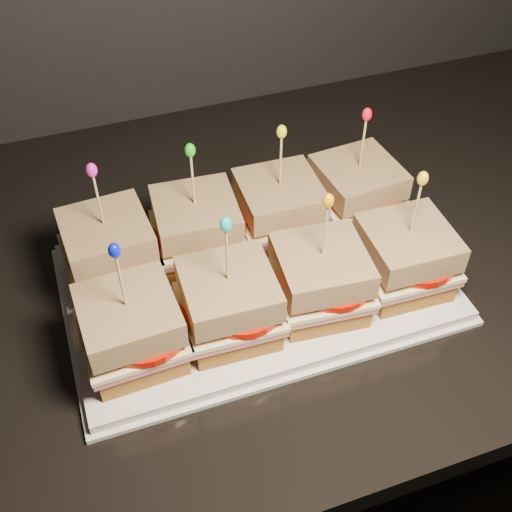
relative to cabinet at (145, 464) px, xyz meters
name	(u,v)px	position (x,y,z in m)	size (l,w,h in m)	color
cabinet	(145,464)	(0.00, 0.00, 0.00)	(2.63, 0.68, 0.87)	black
granite_slab	(101,291)	(0.00, 0.00, 0.45)	(2.67, 0.72, 0.03)	black
platter	(256,283)	(0.18, -0.07, 0.48)	(0.45, 0.28, 0.02)	silver
platter_rim	(256,286)	(0.18, -0.07, 0.47)	(0.46, 0.29, 0.01)	silver
sandwich_0_bread_bot	(113,266)	(0.02, -0.01, 0.50)	(0.09, 0.09, 0.03)	brown
sandwich_0_ham	(111,256)	(0.02, -0.01, 0.52)	(0.10, 0.10, 0.01)	#C65A56
sandwich_0_cheese	(110,252)	(0.02, -0.01, 0.52)	(0.11, 0.10, 0.01)	#FFEBAB
sandwich_0_tomato	(120,248)	(0.03, -0.02, 0.53)	(0.09, 0.09, 0.01)	#B71103
sandwich_0_bread_top	(106,234)	(0.02, -0.01, 0.55)	(0.10, 0.10, 0.03)	#542A0E
sandwich_0_pick	(99,203)	(0.02, -0.01, 0.60)	(0.00, 0.00, 0.09)	tan
sandwich_0_frill	(92,170)	(0.02, -0.01, 0.64)	(0.01, 0.01, 0.02)	#D21CB0
sandwich_1_bread_bot	(198,245)	(0.13, -0.01, 0.50)	(0.09, 0.09, 0.03)	brown
sandwich_1_ham	(198,235)	(0.13, -0.01, 0.52)	(0.10, 0.10, 0.01)	#C65A56
sandwich_1_cheese	(197,231)	(0.13, -0.01, 0.52)	(0.11, 0.10, 0.01)	#FFEBAB
sandwich_1_tomato	(208,228)	(0.14, -0.02, 0.53)	(0.09, 0.09, 0.01)	#B71103
sandwich_1_bread_top	(196,214)	(0.13, -0.01, 0.55)	(0.10, 0.10, 0.03)	#542A0E
sandwich_1_pick	(193,183)	(0.13, -0.01, 0.60)	(0.00, 0.00, 0.09)	tan
sandwich_1_frill	(190,150)	(0.13, -0.01, 0.64)	(0.01, 0.01, 0.02)	green
sandwich_2_bread_bot	(278,226)	(0.24, -0.01, 0.50)	(0.09, 0.09, 0.03)	brown
sandwich_2_ham	(279,216)	(0.24, -0.01, 0.52)	(0.10, 0.10, 0.01)	#C65A56
sandwich_2_cheese	(279,212)	(0.24, -0.01, 0.52)	(0.11, 0.10, 0.01)	#FFEBAB
sandwich_2_tomato	(290,208)	(0.25, -0.02, 0.53)	(0.09, 0.09, 0.01)	#B71103
sandwich_2_bread_top	(280,195)	(0.24, -0.01, 0.55)	(0.10, 0.10, 0.03)	#542A0E
sandwich_2_pick	(281,164)	(0.24, -0.01, 0.60)	(0.00, 0.00, 0.09)	tan
sandwich_2_frill	(282,132)	(0.24, -0.01, 0.64)	(0.01, 0.01, 0.02)	yellow
sandwich_3_bread_bot	(354,208)	(0.34, -0.01, 0.50)	(0.09, 0.09, 0.03)	brown
sandwich_3_ham	(355,198)	(0.34, -0.01, 0.52)	(0.10, 0.10, 0.01)	#C65A56
sandwich_3_cheese	(356,194)	(0.34, -0.01, 0.52)	(0.11, 0.10, 0.01)	#FFEBAB
sandwich_3_tomato	(367,190)	(0.35, -0.02, 0.53)	(0.09, 0.09, 0.01)	#B71103
sandwich_3_bread_top	(358,177)	(0.34, -0.01, 0.55)	(0.10, 0.10, 0.03)	#542A0E
sandwich_3_pick	(362,146)	(0.34, -0.01, 0.60)	(0.00, 0.00, 0.09)	tan
sandwich_3_frill	(367,114)	(0.34, -0.01, 0.64)	(0.01, 0.01, 0.02)	red
sandwich_4_bread_bot	(135,347)	(0.02, -0.14, 0.50)	(0.09, 0.09, 0.03)	brown
sandwich_4_ham	(133,337)	(0.02, -0.14, 0.52)	(0.10, 0.10, 0.01)	#C65A56
sandwich_4_cheese	(132,332)	(0.02, -0.14, 0.52)	(0.11, 0.10, 0.01)	#FFEBAB
sandwich_4_tomato	(144,329)	(0.03, -0.14, 0.53)	(0.09, 0.09, 0.01)	#B71103
sandwich_4_bread_top	(128,315)	(0.02, -0.14, 0.55)	(0.10, 0.10, 0.03)	#542A0E
sandwich_4_pick	(122,284)	(0.02, -0.14, 0.60)	(0.00, 0.00, 0.09)	tan
sandwich_4_frill	(114,250)	(0.02, -0.14, 0.64)	(0.01, 0.01, 0.02)	#0610D0
sandwich_5_bread_bot	(230,321)	(0.13, -0.14, 0.50)	(0.09, 0.09, 0.03)	brown
sandwich_5_ham	(230,311)	(0.13, -0.14, 0.52)	(0.10, 0.10, 0.01)	#C65A56
sandwich_5_cheese	(229,307)	(0.13, -0.14, 0.52)	(0.11, 0.10, 0.01)	#FFEBAB
sandwich_5_tomato	(241,303)	(0.14, -0.14, 0.53)	(0.09, 0.09, 0.01)	#B71103
sandwich_5_bread_top	(229,289)	(0.13, -0.14, 0.55)	(0.10, 0.10, 0.03)	#542A0E
sandwich_5_pick	(227,258)	(0.13, -0.14, 0.60)	(0.00, 0.00, 0.09)	tan
sandwich_5_frill	(226,224)	(0.13, -0.14, 0.64)	(0.01, 0.01, 0.02)	#07C3C6
sandwich_6_bread_bot	(318,297)	(0.24, -0.14, 0.50)	(0.09, 0.09, 0.03)	brown
sandwich_6_ham	(319,287)	(0.24, -0.14, 0.52)	(0.10, 0.10, 0.01)	#C65A56
sandwich_6_cheese	(320,283)	(0.24, -0.14, 0.52)	(0.11, 0.10, 0.01)	#FFEBAB
sandwich_6_tomato	(332,279)	(0.25, -0.14, 0.53)	(0.09, 0.09, 0.01)	#B71103
sandwich_6_bread_top	(322,265)	(0.24, -0.14, 0.55)	(0.10, 0.10, 0.03)	#542A0E
sandwich_6_pick	(325,234)	(0.24, -0.14, 0.60)	(0.00, 0.00, 0.09)	tan
sandwich_6_frill	(328,200)	(0.24, -0.14, 0.64)	(0.01, 0.01, 0.02)	orange
sandwich_7_bread_bot	(401,274)	(0.34, -0.14, 0.50)	(0.09, 0.09, 0.03)	brown
sandwich_7_ham	(403,264)	(0.34, -0.14, 0.52)	(0.10, 0.10, 0.01)	#C65A56
sandwich_7_cheese	(404,260)	(0.34, -0.14, 0.52)	(0.11, 0.10, 0.01)	#FFEBAB
sandwich_7_tomato	(417,257)	(0.35, -0.14, 0.53)	(0.09, 0.09, 0.01)	#B71103
sandwich_7_bread_top	(408,242)	(0.34, -0.14, 0.55)	(0.10, 0.10, 0.03)	#542A0E
sandwich_7_pick	(415,211)	(0.34, -0.14, 0.60)	(0.00, 0.00, 0.09)	tan
sandwich_7_frill	(423,178)	(0.34, -0.14, 0.64)	(0.01, 0.01, 0.02)	gold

